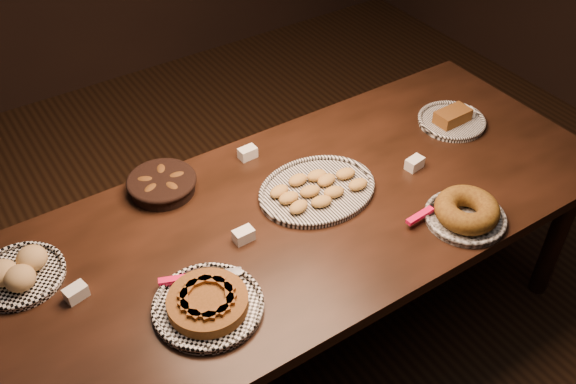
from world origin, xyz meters
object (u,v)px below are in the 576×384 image
apple_tart_plate (208,304)px  bundt_cake_plate (466,212)px  buffet_table (304,225)px  madeleine_platter (317,190)px

apple_tart_plate → bundt_cake_plate: 0.96m
buffet_table → bundt_cake_plate: bearing=-38.7°
buffet_table → bundt_cake_plate: 0.58m
buffet_table → bundt_cake_plate: bundt_cake_plate is taller
apple_tart_plate → madeleine_platter: apple_tart_plate is taller
buffet_table → apple_tart_plate: 0.55m
madeleine_platter → buffet_table: bearing=-127.5°
buffet_table → madeleine_platter: 0.14m
apple_tart_plate → bundt_cake_plate: bearing=-22.0°
madeleine_platter → bundt_cake_plate: (0.35, -0.41, 0.02)m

